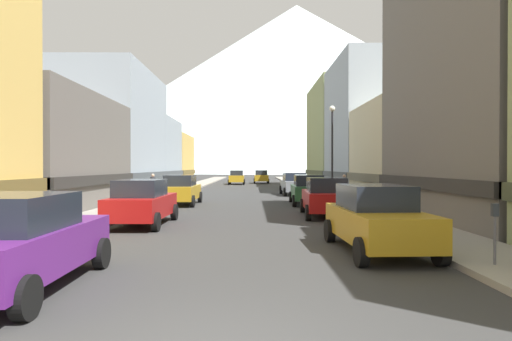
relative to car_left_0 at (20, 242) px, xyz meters
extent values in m
cube|color=gray|center=(-2.45, 32.05, -0.82)|extent=(2.50, 100.00, 0.15)
cube|color=gray|center=(10.05, 32.05, -0.82)|extent=(2.50, 100.00, 0.15)
cube|color=#66605B|center=(-8.38, 14.78, 2.14)|extent=(9.37, 11.23, 6.08)
cube|color=#2D2B29|center=(-8.38, 14.78, 0.70)|extent=(9.67, 11.23, 0.50)
cube|color=#99A5B2|center=(-7.17, 26.35, 3.96)|extent=(6.95, 11.77, 9.73)
cube|color=#444A50|center=(-7.17, 26.35, 0.70)|extent=(7.25, 11.77, 0.50)
cube|color=#99A5B2|center=(-7.40, 36.56, 2.65)|extent=(7.39, 8.54, 7.10)
cube|color=#444A50|center=(-7.40, 36.56, 0.70)|extent=(7.69, 8.54, 0.50)
cube|color=#D8B259|center=(-8.18, 46.06, 2.19)|extent=(8.95, 9.82, 6.19)
cube|color=brown|center=(-8.18, 46.06, 0.70)|extent=(9.25, 9.82, 0.50)
cube|color=beige|center=(15.91, 19.63, 2.23)|extent=(9.23, 8.10, 6.25)
cube|color=#595444|center=(15.91, 19.63, 0.70)|extent=(9.53, 8.10, 0.50)
cube|color=#99A5B2|center=(15.50, 29.34, 4.78)|extent=(8.40, 10.91, 11.37)
cube|color=#444A50|center=(15.50, 29.34, 0.70)|extent=(8.70, 10.91, 0.50)
cube|color=#8C9966|center=(15.70, 41.97, 4.96)|extent=(8.81, 13.65, 11.72)
cube|color=#3F442D|center=(15.70, 41.97, 0.70)|extent=(9.11, 13.65, 0.50)
cube|color=#591E72|center=(0.00, 0.06, -0.16)|extent=(1.88, 4.42, 0.80)
cube|color=#1E232D|center=(0.00, -0.19, 0.56)|extent=(1.62, 2.21, 0.64)
cylinder|color=black|center=(-0.93, 1.70, -0.56)|extent=(0.23, 0.68, 0.68)
cylinder|color=black|center=(0.91, 1.72, -0.56)|extent=(0.23, 0.68, 0.68)
cylinder|color=black|center=(0.93, -1.58, -0.56)|extent=(0.23, 0.68, 0.68)
cube|color=#9E1111|center=(0.00, 8.87, -0.16)|extent=(1.91, 4.43, 0.80)
cube|color=#1E232D|center=(0.00, 8.62, 0.56)|extent=(1.63, 2.22, 0.64)
cylinder|color=black|center=(-0.90, 10.53, -0.56)|extent=(0.23, 0.68, 0.68)
cylinder|color=black|center=(0.94, 10.50, -0.56)|extent=(0.23, 0.68, 0.68)
cylinder|color=black|center=(-0.95, 7.23, -0.56)|extent=(0.23, 0.68, 0.68)
cylinder|color=black|center=(0.89, 7.20, -0.56)|extent=(0.23, 0.68, 0.68)
cube|color=#B28419|center=(0.00, 17.89, -0.16)|extent=(1.87, 4.41, 0.80)
cube|color=#1E232D|center=(0.00, 17.64, 0.56)|extent=(1.61, 2.21, 0.64)
cylinder|color=black|center=(-0.91, 19.55, -0.56)|extent=(0.22, 0.68, 0.68)
cylinder|color=black|center=(0.93, 19.54, -0.56)|extent=(0.22, 0.68, 0.68)
cylinder|color=black|center=(-0.93, 16.25, -0.56)|extent=(0.22, 0.68, 0.68)
cylinder|color=black|center=(0.91, 16.24, -0.56)|extent=(0.22, 0.68, 0.68)
cube|color=#B28419|center=(7.60, 3.50, -0.16)|extent=(2.02, 4.47, 0.80)
cube|color=#1E232D|center=(7.59, 3.75, 0.56)|extent=(1.69, 2.26, 0.64)
cylinder|color=black|center=(8.59, 1.89, -0.56)|extent=(0.25, 0.69, 0.68)
cylinder|color=black|center=(6.75, 1.81, -0.56)|extent=(0.25, 0.69, 0.68)
cylinder|color=black|center=(8.45, 5.18, -0.56)|extent=(0.25, 0.69, 0.68)
cylinder|color=black|center=(6.61, 5.11, -0.56)|extent=(0.25, 0.69, 0.68)
cube|color=#9E1111|center=(7.60, 11.83, -0.16)|extent=(2.03, 4.47, 0.80)
cube|color=#1E232D|center=(7.59, 11.58, 0.56)|extent=(1.69, 2.27, 0.64)
cylinder|color=black|center=(6.75, 13.52, -0.56)|extent=(0.25, 0.69, 0.68)
cylinder|color=black|center=(8.59, 13.44, -0.56)|extent=(0.25, 0.69, 0.68)
cylinder|color=black|center=(6.61, 10.22, -0.56)|extent=(0.25, 0.69, 0.68)
cylinder|color=black|center=(8.45, 10.14, -0.56)|extent=(0.25, 0.69, 0.68)
cube|color=#265933|center=(7.60, 18.13, -0.16)|extent=(1.97, 4.45, 0.80)
cube|color=#1E232D|center=(7.59, 17.88, 0.56)|extent=(1.67, 2.25, 0.64)
cylinder|color=black|center=(6.73, 19.81, -0.56)|extent=(0.24, 0.69, 0.68)
cylinder|color=black|center=(8.57, 19.75, -0.56)|extent=(0.24, 0.69, 0.68)
cylinder|color=black|center=(6.63, 16.51, -0.56)|extent=(0.24, 0.69, 0.68)
cylinder|color=black|center=(8.47, 16.45, -0.56)|extent=(0.24, 0.69, 0.68)
cube|color=slate|center=(7.60, 26.71, -0.16)|extent=(1.99, 4.46, 0.80)
cube|color=#1E232D|center=(7.59, 26.96, 0.56)|extent=(1.67, 2.25, 0.64)
cylinder|color=black|center=(8.58, 25.09, -0.56)|extent=(0.24, 0.69, 0.68)
cylinder|color=black|center=(6.74, 25.03, -0.56)|extent=(0.24, 0.69, 0.68)
cylinder|color=black|center=(8.46, 28.39, -0.56)|extent=(0.24, 0.69, 0.68)
cylinder|color=black|center=(6.62, 28.33, -0.56)|extent=(0.24, 0.69, 0.68)
cube|color=#B28419|center=(2.20, 47.63, -0.16)|extent=(1.84, 4.40, 0.80)
cube|color=#1E232D|center=(2.20, 47.88, 0.56)|extent=(1.60, 2.20, 0.64)
cylinder|color=black|center=(3.12, 45.98, -0.56)|extent=(0.22, 0.68, 0.68)
cylinder|color=black|center=(1.28, 45.98, -0.56)|extent=(0.22, 0.68, 0.68)
cylinder|color=black|center=(3.12, 49.28, -0.56)|extent=(0.22, 0.68, 0.68)
cylinder|color=black|center=(1.28, 49.28, -0.56)|extent=(0.22, 0.68, 0.68)
cube|color=#B28419|center=(5.40, 51.12, -0.16)|extent=(1.84, 4.40, 0.80)
cube|color=#1E232D|center=(5.40, 50.87, 0.56)|extent=(1.60, 2.20, 0.64)
cylinder|color=black|center=(4.48, 52.77, -0.56)|extent=(0.22, 0.68, 0.68)
cylinder|color=black|center=(6.32, 52.77, -0.56)|extent=(0.22, 0.68, 0.68)
cylinder|color=black|center=(4.48, 49.47, -0.56)|extent=(0.22, 0.68, 0.68)
cylinder|color=black|center=(6.32, 49.47, -0.56)|extent=(0.22, 0.68, 0.68)
cylinder|color=#595960|center=(9.55, 1.38, -0.22)|extent=(0.06, 0.06, 1.05)
cube|color=#33383F|center=(9.55, 1.38, 0.44)|extent=(0.14, 0.10, 0.28)
cylinder|color=gray|center=(-3.20, 8.27, -0.57)|extent=(0.54, 0.54, 0.36)
sphere|color=#1F6826|center=(-3.20, 8.27, -0.21)|extent=(0.44, 0.44, 0.44)
cylinder|color=gray|center=(-3.20, 5.77, -0.56)|extent=(0.50, 0.50, 0.38)
sphere|color=#25822C|center=(-3.20, 5.77, -0.18)|extent=(0.47, 0.47, 0.47)
cylinder|color=navy|center=(10.05, 19.38, -0.05)|extent=(0.36, 0.36, 1.41)
sphere|color=tan|center=(10.05, 19.38, 0.77)|extent=(0.22, 0.22, 0.22)
cylinder|color=#333338|center=(-2.45, 21.27, -0.04)|extent=(0.36, 0.36, 1.42)
sphere|color=tan|center=(-2.45, 21.27, 0.78)|extent=(0.23, 0.23, 0.23)
cylinder|color=black|center=(9.15, 18.65, 2.00)|extent=(0.12, 0.12, 5.50)
sphere|color=white|center=(9.15, 18.65, 4.93)|extent=(0.36, 0.36, 0.36)
cone|color=silver|center=(30.72, 257.05, 49.32)|extent=(292.47, 292.47, 100.44)
camera|label=1|loc=(4.30, -8.01, 1.38)|focal=30.55mm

